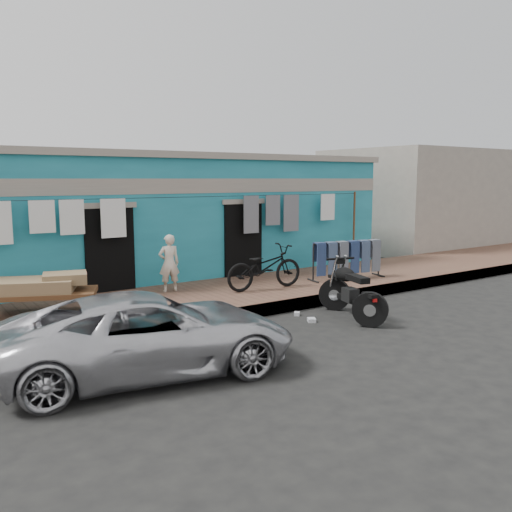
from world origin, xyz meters
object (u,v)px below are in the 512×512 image
Objects in this scene: bicycle at (264,262)px; charpoy at (40,295)px; car at (150,332)px; motorcycle at (352,290)px; jeans_rack at (347,259)px; seated_person at (169,263)px.

bicycle reaches higher than charpoy.
car is 2.25× the size of motorcycle.
motorcycle is 0.80× the size of charpoy.
bicycle is at bearing 177.19° from jeans_rack.
car is at bearing -156.78° from jeans_rack.
bicycle is 0.81× the size of charpoy.
car is 4.95m from bicycle.
jeans_rack reaches higher than charpoy.
car reaches higher than charpoy.
motorcycle is 2.93m from jeans_rack.
jeans_rack is at bearing 176.39° from seated_person.
motorcycle is 5.89m from charpoy.
seated_person reaches higher than car.
car is 4.53m from motorcycle.
car reaches higher than motorcycle.
seated_person is 0.67× the size of bicycle.
seated_person reaches higher than jeans_rack.
jeans_rack is (4.32, -1.08, -0.15)m from seated_person.
motorcycle is 0.90× the size of jeans_rack.
charpoy is (-4.71, 0.50, -0.26)m from bicycle.
seated_person is at bearing -18.66° from car.
jeans_rack reaches higher than motorcycle.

